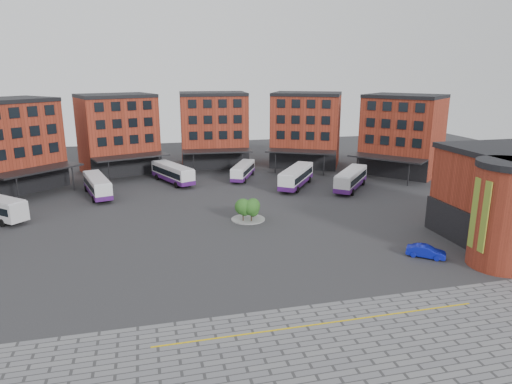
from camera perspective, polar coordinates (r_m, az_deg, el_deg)
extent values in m
plane|color=#28282B|center=(48.21, -0.12, -8.05)|extent=(160.00, 160.00, 0.00)
cube|color=gold|center=(36.86, 8.43, -15.94)|extent=(26.00, 0.15, 0.02)
cube|color=maroon|center=(83.55, -28.32, 5.05)|extent=(16.35, 16.13, 14.00)
cube|color=black|center=(80.22, -26.24, 1.30)|extent=(10.00, 9.07, 4.00)
cube|color=black|center=(82.82, -28.95, 10.02)|extent=(16.55, 16.35, 0.60)
cube|color=black|center=(78.84, -26.77, 6.37)|extent=(8.60, 7.77, 8.00)
cube|color=black|center=(77.81, -25.54, 2.51)|extent=(12.61, 11.97, 0.25)
cylinder|color=black|center=(74.55, -27.63, 0.19)|extent=(0.20, 0.20, 4.00)
cylinder|color=black|center=(79.05, -21.90, 1.59)|extent=(0.20, 0.20, 4.00)
cube|color=maroon|center=(90.43, -16.88, 6.83)|extent=(15.55, 13.69, 14.00)
cube|color=black|center=(86.66, -15.72, 3.22)|extent=(12.45, 4.71, 4.00)
cube|color=black|center=(89.76, -17.24, 11.44)|extent=(15.65, 13.97, 0.60)
cube|color=black|center=(85.35, -16.02, 7.93)|extent=(10.87, 3.87, 8.00)
cube|color=black|center=(84.08, -15.33, 4.29)|extent=(13.72, 8.39, 0.25)
cylinder|color=black|center=(81.53, -17.88, 2.34)|extent=(0.20, 0.20, 4.00)
cylinder|color=black|center=(84.24, -11.92, 3.14)|extent=(0.20, 0.20, 4.00)
cube|color=maroon|center=(93.75, -5.32, 7.68)|extent=(13.67, 10.88, 14.00)
cube|color=black|center=(89.77, -4.99, 4.13)|extent=(13.00, 1.41, 4.00)
cube|color=black|center=(93.11, -5.43, 12.14)|extent=(13.69, 11.18, 0.60)
cube|color=black|center=(88.49, -5.09, 8.69)|extent=(11.42, 0.95, 8.00)
cube|color=black|center=(87.10, -4.89, 5.13)|extent=(13.28, 5.30, 0.25)
cylinder|color=black|center=(85.44, -7.79, 3.49)|extent=(0.20, 0.20, 4.00)
cylinder|color=black|center=(86.22, -1.73, 3.73)|extent=(0.20, 0.20, 4.00)
cube|color=maroon|center=(93.37, 6.27, 7.63)|extent=(16.12, 14.81, 14.00)
cube|color=black|center=(89.41, 5.80, 4.06)|extent=(11.81, 6.35, 4.00)
cube|color=black|center=(92.72, 6.40, 12.10)|extent=(16.26, 15.08, 0.60)
cube|color=black|center=(88.13, 5.90, 8.64)|extent=(10.26, 5.33, 8.00)
cube|color=black|center=(86.75, 5.63, 5.07)|extent=(13.58, 9.82, 0.25)
cylinder|color=black|center=(86.08, 2.42, 3.70)|extent=(0.20, 0.20, 4.00)
cylinder|color=black|center=(84.90, 8.48, 3.39)|extent=(0.20, 0.20, 4.00)
cube|color=maroon|center=(89.30, 17.82, 6.66)|extent=(16.02, 16.39, 14.00)
cube|color=black|center=(85.60, 16.50, 3.03)|extent=(8.74, 10.28, 4.00)
cube|color=black|center=(88.63, 18.20, 11.33)|extent=(16.25, 16.58, 0.60)
cube|color=black|center=(84.29, 16.82, 7.79)|extent=(7.47, 8.86, 8.00)
cube|color=black|center=(83.05, 16.05, 4.11)|extent=(11.73, 12.79, 0.25)
cylinder|color=black|center=(83.43, 12.59, 2.98)|extent=(0.20, 0.20, 4.00)
cylinder|color=black|center=(80.35, 18.53, 2.11)|extent=(0.20, 0.20, 4.00)
cube|color=black|center=(55.59, 24.07, -4.02)|extent=(0.40, 12.00, 4.00)
cylinder|color=maroon|center=(50.48, 28.62, -2.85)|extent=(6.00, 6.00, 10.00)
cylinder|color=black|center=(49.28, 29.39, 3.04)|extent=(6.40, 6.40, 0.60)
cube|color=orange|center=(48.46, 26.15, -2.61)|extent=(0.12, 2.20, 7.00)
cylinder|color=gray|center=(59.54, -0.99, -3.41)|extent=(4.40, 4.40, 0.12)
cylinder|color=#332114|center=(58.62, -1.63, -3.05)|extent=(0.14, 0.14, 1.41)
sphere|color=#1E4F1A|center=(58.24, -1.64, -1.86)|extent=(2.11, 2.11, 2.11)
sphere|color=#1E4F1A|center=(58.26, -1.41, -2.29)|extent=(1.47, 1.47, 1.47)
cylinder|color=#332114|center=(60.10, -0.38, -2.68)|extent=(0.14, 0.14, 1.22)
sphere|color=#1E4F1A|center=(59.78, -0.38, -1.68)|extent=(1.87, 1.87, 1.87)
sphere|color=#1E4F1A|center=(59.79, -0.16, -2.04)|extent=(1.31, 1.31, 1.31)
cylinder|color=#332114|center=(58.47, -0.58, -3.12)|extent=(0.14, 0.14, 1.37)
sphere|color=#1E4F1A|center=(58.09, -0.59, -1.96)|extent=(2.06, 2.06, 2.06)
sphere|color=#1E4F1A|center=(58.12, -0.36, -2.38)|extent=(1.44, 1.44, 1.44)
cylinder|color=black|center=(64.93, -29.18, -3.40)|extent=(0.94, 0.91, 1.01)
cylinder|color=black|center=(66.17, -27.34, -2.84)|extent=(0.94, 0.91, 1.01)
cube|color=white|center=(74.22, -19.23, 0.84)|extent=(5.15, 11.24, 2.44)
cube|color=black|center=(74.18, -19.24, 0.97)|extent=(4.99, 10.41, 0.95)
cube|color=silver|center=(73.94, -19.32, 1.79)|extent=(4.94, 10.79, 0.12)
cube|color=black|center=(79.37, -19.90, 1.83)|extent=(2.08, 0.64, 1.10)
cube|color=#461666|center=(74.43, -19.17, 0.19)|extent=(5.20, 11.29, 0.70)
cylinder|color=black|center=(77.74, -20.49, 0.37)|extent=(0.54, 1.04, 1.00)
cylinder|color=black|center=(78.08, -18.68, 0.60)|extent=(0.54, 1.04, 1.00)
cylinder|color=black|center=(71.00, -19.66, -0.89)|extent=(0.54, 1.04, 1.00)
cylinder|color=black|center=(71.37, -17.69, -0.63)|extent=(0.54, 1.04, 1.00)
cube|color=white|center=(79.72, -10.39, 2.41)|extent=(6.79, 11.37, 2.51)
cube|color=black|center=(79.68, -10.40, 2.54)|extent=(6.49, 10.56, 0.97)
cube|color=silver|center=(79.45, -10.44, 3.33)|extent=(6.52, 10.91, 0.12)
cube|color=black|center=(84.56, -12.10, 3.20)|extent=(2.05, 0.97, 1.13)
cube|color=#461666|center=(79.92, -10.36, 1.79)|extent=(6.84, 11.42, 0.72)
cylinder|color=black|center=(82.65, -12.28, 1.83)|extent=(0.69, 1.06, 1.02)
cylinder|color=black|center=(83.71, -10.69, 2.08)|extent=(0.69, 1.06, 1.02)
cylinder|color=black|center=(76.32, -9.98, 0.86)|extent=(0.69, 1.06, 1.02)
cylinder|color=black|center=(77.47, -8.30, 1.15)|extent=(0.69, 1.06, 1.02)
cube|color=white|center=(81.38, -1.64, 2.73)|extent=(6.16, 9.69, 2.16)
cube|color=black|center=(81.35, -1.64, 2.84)|extent=(5.88, 9.02, 0.84)
cube|color=silver|center=(81.15, -1.64, 3.50)|extent=(5.92, 9.30, 0.11)
cube|color=black|center=(85.87, -0.91, 3.52)|extent=(1.74, 0.91, 0.97)
cube|color=#461666|center=(81.55, -1.63, 2.20)|extent=(6.22, 9.74, 0.62)
cylinder|color=black|center=(84.82, -1.88, 2.46)|extent=(0.62, 0.91, 0.88)
cylinder|color=black|center=(84.34, -0.42, 2.39)|extent=(0.62, 0.91, 0.88)
cylinder|color=black|center=(78.96, -2.93, 1.50)|extent=(0.62, 0.91, 0.88)
cylinder|color=black|center=(78.45, -1.37, 1.42)|extent=(0.62, 0.91, 0.88)
cube|color=white|center=(75.88, 5.05, 2.01)|extent=(8.84, 11.01, 2.59)
cube|color=black|center=(75.84, 5.05, 2.15)|extent=(8.35, 10.29, 1.00)
cube|color=silver|center=(75.59, 5.07, 3.00)|extent=(8.48, 10.57, 0.13)
cube|color=black|center=(81.20, 6.19, 3.02)|extent=(1.90, 1.39, 1.16)
cube|color=#461666|center=(76.10, 5.03, 1.33)|extent=(8.89, 11.07, 0.74)
cylinder|color=black|center=(80.02, 4.87, 1.71)|extent=(0.87, 1.05, 1.06)
cylinder|color=black|center=(79.34, 6.70, 1.54)|extent=(0.87, 1.05, 1.06)
cylinder|color=black|center=(73.13, 3.21, 0.46)|extent=(0.87, 1.05, 1.06)
cylinder|color=black|center=(72.39, 5.20, 0.27)|extent=(0.87, 1.05, 1.06)
cube|color=silver|center=(75.67, 11.77, 1.68)|extent=(9.20, 10.37, 2.52)
cube|color=black|center=(75.63, 11.78, 1.81)|extent=(8.67, 9.71, 0.98)
cube|color=silver|center=(75.38, 11.83, 2.65)|extent=(8.83, 9.95, 0.12)
cube|color=black|center=(80.91, 12.76, 2.65)|extent=(1.76, 1.49, 1.13)
cube|color=#461666|center=(75.88, 11.74, 1.01)|extent=(9.25, 10.42, 0.72)
cylinder|color=black|center=(79.69, 11.47, 1.39)|extent=(0.89, 0.99, 1.03)
cylinder|color=black|center=(79.13, 13.27, 1.19)|extent=(0.89, 0.99, 1.03)
cylinder|color=black|center=(72.89, 10.04, 0.19)|extent=(0.89, 0.99, 1.03)
cylinder|color=black|center=(72.27, 11.99, -0.04)|extent=(0.89, 0.99, 1.03)
imported|color=#0D18B2|center=(50.92, 20.48, -6.98)|extent=(3.91, 3.49, 1.29)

